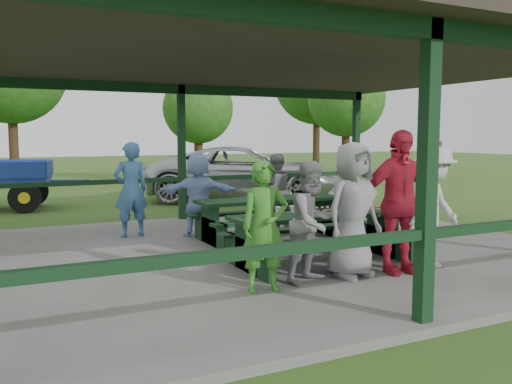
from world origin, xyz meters
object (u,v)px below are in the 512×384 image
contestant_grey_left (312,222)px  picnic_table_near (319,231)px  spectator_blue (131,190)px  spectator_lblue (198,194)px  contestant_white_fedora (433,207)px  spectator_grey (275,191)px  contestant_red (398,202)px  contestant_grey_mid (353,210)px  picnic_table_far (270,213)px  contestant_green (265,227)px  pickup_truck (244,173)px

contestant_grey_left → picnic_table_near: bearing=33.4°
spectator_blue → spectator_lblue: bearing=153.9°
contestant_grey_left → spectator_blue: bearing=89.3°
contestant_white_fedora → spectator_lblue: 4.37m
picnic_table_near → spectator_grey: spectator_grey is taller
contestant_grey_left → contestant_red: (1.30, -0.12, 0.20)m
contestant_grey_left → contestant_grey_mid: bearing=-22.3°
spectator_blue → spectator_grey: bearing=166.5°
picnic_table_far → contestant_white_fedora: size_ratio=1.49×
contestant_grey_left → contestant_white_fedora: bearing=-22.8°
contestant_grey_left → contestant_red: size_ratio=0.80×
picnic_table_far → contestant_red: size_ratio=1.37×
picnic_table_near → spectator_grey: (0.81, 2.88, 0.28)m
contestant_green → contestant_grey_mid: 1.36m
picnic_table_near → spectator_blue: spectator_blue is taller
spectator_grey → contestant_white_fedora: bearing=82.8°
contestant_white_fedora → contestant_grey_left: bearing=162.2°
pickup_truck → contestant_grey_left: bearing=-173.1°
picnic_table_near → contestant_white_fedora: (1.28, -0.95, 0.40)m
spectator_grey → contestant_grey_mid: bearing=63.1°
contestant_white_fedora → spectator_grey: contestant_white_fedora is taller
contestant_green → pickup_truck: (4.07, 9.33, -0.07)m
contestant_grey_left → spectator_lblue: size_ratio=0.99×
picnic_table_near → spectator_grey: 3.00m
contestant_grey_left → spectator_blue: (-1.35, 4.15, 0.10)m
contestant_red → pickup_truck: bearing=85.8°
contestant_green → pickup_truck: size_ratio=0.27×
contestant_green → contestant_grey_mid: contestant_grey_mid is taller
contestant_green → spectator_grey: bearing=71.0°
picnic_table_near → contestant_green: size_ratio=1.71×
contestant_red → spectator_blue: size_ratio=1.11×
contestant_red → spectator_lblue: (-1.49, 3.81, -0.19)m
contestant_red → contestant_white_fedora: 0.63m
picnic_table_near → spectator_lblue: (-0.83, 2.87, 0.31)m
contestant_green → contestant_grey_left: (0.75, 0.12, -0.01)m
picnic_table_far → contestant_grey_left: bearing=-107.0°
picnic_table_near → pickup_truck: bearing=72.3°
contestant_red → contestant_green: bearing=-172.0°
contestant_green → spectator_grey: contestant_green is taller
picnic_table_near → contestant_green: (-1.39, -0.94, 0.31)m
contestant_grey_mid → spectator_grey: size_ratio=1.18×
contestant_grey_left → pickup_truck: size_ratio=0.27×
contestant_green → contestant_grey_mid: (1.35, 0.08, 0.11)m
pickup_truck → contestant_white_fedora: bearing=-161.8°
contestant_red → picnic_table_far: bearing=106.5°
spectator_blue → pickup_truck: bearing=-136.9°
picnic_table_near → spectator_blue: size_ratio=1.53×
picnic_table_near → contestant_white_fedora: bearing=-36.5°
spectator_blue → contestant_white_fedora: bearing=123.1°
picnic_table_far → spectator_blue: (-2.21, 1.34, 0.40)m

